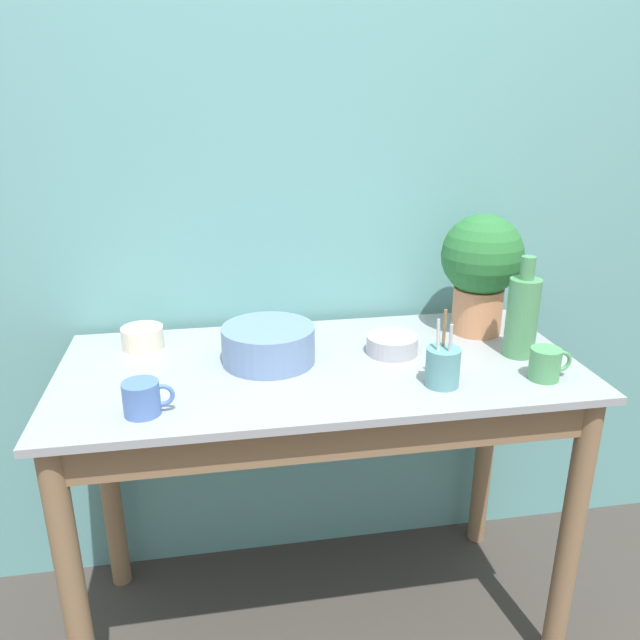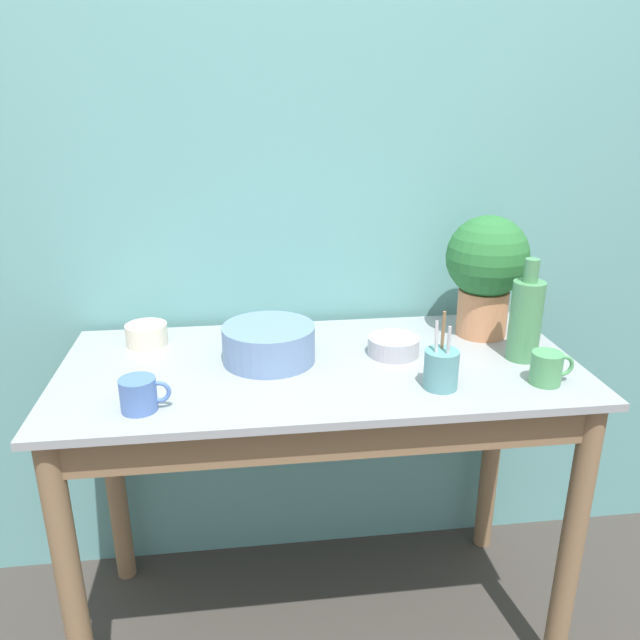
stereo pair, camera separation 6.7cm
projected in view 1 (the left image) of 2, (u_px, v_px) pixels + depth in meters
The scene contains 10 objects.
wall_back at pixel (299, 208), 1.86m from camera, with size 6.00×0.05×2.40m.
counter_table at pixel (322, 427), 1.67m from camera, with size 1.34×0.63×0.86m.
potted_plant at pixel (481, 265), 1.78m from camera, with size 0.23×0.23×0.35m.
bowl_wash_large at pixel (268, 344), 1.63m from camera, with size 0.24×0.24×0.10m.
bottle_tall at pixel (522, 315), 1.64m from camera, with size 0.08×0.08×0.27m.
mug_green at pixel (546, 364), 1.53m from camera, with size 0.11×0.08×0.08m.
mug_blue at pixel (143, 398), 1.36m from camera, with size 0.11×0.08×0.08m.
bowl_small_steel at pixel (392, 344), 1.69m from camera, with size 0.14×0.14×0.05m.
bowl_small_cream at pixel (143, 337), 1.72m from camera, with size 0.11×0.11×0.06m.
utensil_cup at pixel (443, 366), 1.49m from camera, with size 0.08×0.08×0.19m.
Camera 1 is at (-0.25, -1.16, 1.53)m, focal length 35.00 mm.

